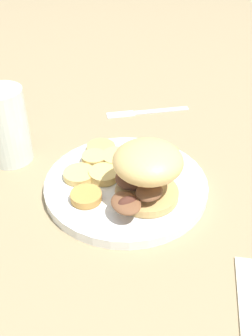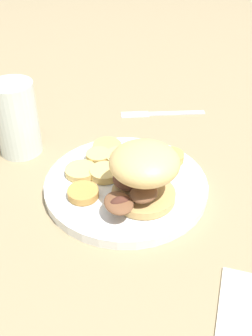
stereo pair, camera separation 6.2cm
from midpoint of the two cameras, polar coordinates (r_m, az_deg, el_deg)
ground_plane at (r=0.64m, az=-2.75°, el=-3.17°), size 4.00×4.00×0.00m
dinner_plate at (r=0.64m, az=-2.77°, el=-2.48°), size 0.26×0.26×0.02m
sandwich at (r=0.57m, az=-0.33°, el=-0.60°), size 0.11×0.13×0.09m
potato_round_0 at (r=0.60m, az=-8.76°, el=-4.20°), size 0.05×0.05×0.01m
potato_round_1 at (r=0.70m, az=-6.17°, el=2.76°), size 0.05×0.05×0.01m
potato_round_2 at (r=0.65m, az=-9.54°, el=-1.02°), size 0.05×0.05×0.01m
potato_round_3 at (r=0.67m, az=-4.02°, el=1.37°), size 0.05×0.05×0.01m
potato_round_4 at (r=0.67m, az=-7.25°, el=1.28°), size 0.04×0.04×0.01m
potato_round_5 at (r=0.67m, az=-1.17°, el=1.52°), size 0.05×0.05×0.01m
potato_round_6 at (r=0.68m, az=3.26°, el=1.99°), size 0.04×0.04×0.01m
potato_round_7 at (r=0.64m, az=-5.98°, el=-1.02°), size 0.05×0.05×0.01m
fork at (r=0.86m, az=0.91°, el=8.13°), size 0.16×0.11×0.00m
drinking_glass at (r=0.72m, az=-19.46°, el=5.68°), size 0.08×0.08×0.13m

